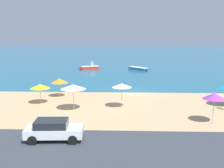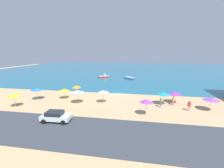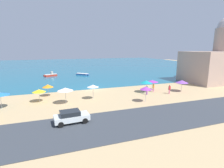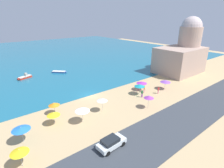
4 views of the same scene
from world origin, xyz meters
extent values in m
plane|color=tan|center=(0.00, 0.00, 0.00)|extent=(160.00, 160.00, 0.00)
cube|color=#1D6582|center=(0.00, 55.00, 0.03)|extent=(150.00, 110.00, 0.05)
cube|color=#373C43|center=(0.00, -18.00, 0.03)|extent=(80.00, 8.00, 0.06)
cylinder|color=#B2B2B7|center=(5.88, -11.77, 1.07)|extent=(0.05, 0.05, 2.14)
cone|color=purple|center=(5.88, -11.77, 2.34)|extent=(1.89, 1.89, 0.50)
sphere|color=silver|center=(5.88, -11.77, 2.62)|extent=(0.08, 0.08, 0.08)
cylinder|color=#B2B2B7|center=(-10.31, -5.97, 0.86)|extent=(0.05, 0.05, 1.73)
cone|color=yellow|center=(-10.31, -5.97, 1.89)|extent=(2.10, 2.10, 0.44)
sphere|color=silver|center=(-10.31, -5.97, 2.14)|extent=(0.08, 0.08, 0.08)
cylinder|color=#B2B2B7|center=(-1.74, -7.33, 1.09)|extent=(0.05, 0.05, 2.18)
cone|color=white|center=(-1.74, -7.33, 2.32)|extent=(1.96, 1.96, 0.38)
sphere|color=silver|center=(-1.74, -7.33, 2.54)|extent=(0.08, 0.08, 0.08)
cylinder|color=#B2B2B7|center=(16.34, -8.01, 0.92)|extent=(0.05, 0.05, 1.85)
cone|color=purple|center=(16.34, -8.01, 2.05)|extent=(2.45, 2.45, 0.51)
sphere|color=silver|center=(16.34, -8.01, 2.33)|extent=(0.08, 0.08, 0.08)
cylinder|color=#B2B2B7|center=(-6.39, -8.35, 1.09)|extent=(0.05, 0.05, 2.18)
cone|color=white|center=(-6.39, -8.35, 2.35)|extent=(2.42, 2.42, 0.44)
sphere|color=silver|center=(-6.39, -8.35, 2.60)|extent=(0.08, 0.08, 0.08)
cylinder|color=#B2B2B7|center=(-15.36, -7.51, 1.04)|extent=(0.05, 0.05, 2.08)
cone|color=blue|center=(-15.36, -7.51, 2.20)|extent=(2.47, 2.47, 0.35)
sphere|color=silver|center=(-15.36, -7.51, 2.41)|extent=(0.08, 0.08, 0.08)
cylinder|color=#B2B2B7|center=(9.19, -6.30, 0.98)|extent=(0.05, 0.05, 1.97)
cone|color=teal|center=(9.19, -6.30, 2.17)|extent=(2.37, 2.37, 0.50)
sphere|color=silver|center=(9.19, -6.30, 2.45)|extent=(0.08, 0.08, 0.08)
cylinder|color=#B2B2B7|center=(-16.51, -12.00, 1.00)|extent=(0.05, 0.05, 2.01)
cone|color=yellow|center=(-16.51, -12.00, 2.18)|extent=(2.09, 2.09, 0.44)
sphere|color=silver|center=(-16.51, -12.00, 2.42)|extent=(0.08, 0.08, 0.08)
cylinder|color=#B2B2B7|center=(-8.98, -2.79, 0.87)|extent=(0.05, 0.05, 1.74)
cone|color=orange|center=(-8.98, -2.79, 1.95)|extent=(1.97, 1.97, 0.51)
sphere|color=silver|center=(-8.98, -2.79, 2.23)|extent=(0.08, 0.08, 0.08)
cylinder|color=#B2B2B7|center=(11.46, -4.87, 0.88)|extent=(0.05, 0.05, 1.75)
cone|color=purple|center=(11.46, -4.87, 1.90)|extent=(2.49, 2.49, 0.39)
sphere|color=silver|center=(11.46, -4.87, 2.12)|extent=(0.08, 0.08, 0.08)
cylinder|color=#A24DC0|center=(8.55, -7.84, 0.43)|extent=(0.14, 0.14, 0.86)
cylinder|color=#A24DC0|center=(8.54, -7.66, 0.43)|extent=(0.14, 0.14, 0.86)
cube|color=#21814F|center=(8.54, -7.75, 1.21)|extent=(0.23, 0.37, 0.68)
sphere|color=tan|center=(8.54, -7.75, 1.68)|extent=(0.22, 0.22, 0.22)
cylinder|color=tan|center=(8.55, -7.99, 1.16)|extent=(0.09, 0.09, 0.62)
cylinder|color=tan|center=(8.53, -7.51, 1.16)|extent=(0.09, 0.09, 0.62)
cylinder|color=pink|center=(12.78, -8.74, 0.42)|extent=(0.14, 0.14, 0.84)
cylinder|color=pink|center=(12.96, -8.72, 0.42)|extent=(0.14, 0.14, 0.84)
cube|color=red|center=(12.87, -8.73, 1.17)|extent=(0.38, 0.25, 0.67)
sphere|color=brown|center=(12.87, -8.73, 1.64)|extent=(0.22, 0.22, 0.22)
cylinder|color=brown|center=(12.63, -8.75, 1.12)|extent=(0.09, 0.09, 0.60)
cylinder|color=brown|center=(13.11, -8.71, 1.12)|extent=(0.09, 0.09, 0.60)
cylinder|color=#CD6896|center=(10.88, -6.25, 0.40)|extent=(0.14, 0.14, 0.80)
cylinder|color=#CD6896|center=(11.03, -6.16, 0.40)|extent=(0.14, 0.14, 0.80)
cube|color=orange|center=(10.95, -6.21, 1.12)|extent=(0.42, 0.37, 0.64)
sphere|color=brown|center=(10.95, -6.21, 1.57)|extent=(0.22, 0.22, 0.22)
cylinder|color=brown|center=(10.75, -6.33, 1.07)|extent=(0.09, 0.09, 0.57)
cylinder|color=brown|center=(11.16, -6.09, 1.07)|extent=(0.09, 0.09, 0.57)
cube|color=silver|center=(-6.41, -16.02, 0.69)|extent=(4.08, 2.03, 0.62)
cube|color=#1E2328|center=(-6.60, -16.04, 1.26)|extent=(2.32, 1.71, 0.52)
cylinder|color=black|center=(-5.11, -15.10, 0.38)|extent=(0.65, 0.26, 0.64)
cylinder|color=black|center=(-5.00, -16.79, 0.38)|extent=(0.65, 0.26, 0.64)
cylinder|color=black|center=(-7.81, -15.26, 0.38)|extent=(0.65, 0.26, 0.64)
cylinder|color=black|center=(-7.70, -16.95, 0.38)|extent=(0.65, 0.26, 0.64)
cube|color=#335A9B|center=(1.41, 20.64, 0.28)|extent=(3.81, 3.76, 0.46)
cube|color=#335A9B|center=(3.01, 19.08, 0.33)|extent=(0.82, 0.83, 0.28)
cube|color=silver|center=(1.41, 20.64, 0.55)|extent=(3.87, 3.82, 0.08)
cube|color=red|center=(-8.25, 21.45, 0.32)|extent=(3.84, 2.44, 0.55)
cube|color=red|center=(-10.14, 20.76, 0.38)|extent=(0.66, 0.82, 0.33)
cube|color=silver|center=(-8.25, 21.45, 0.64)|extent=(3.86, 2.51, 0.08)
cube|color=#B2AD9E|center=(-7.91, 21.57, 1.06)|extent=(0.83, 0.92, 0.92)
camera|label=1|loc=(-1.67, -34.52, 7.58)|focal=45.00mm
camera|label=2|loc=(4.42, -33.62, 9.35)|focal=24.00mm
camera|label=3|loc=(-8.43, -35.59, 8.58)|focal=28.00mm
camera|label=4|loc=(-18.02, -30.82, 16.31)|focal=28.00mm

